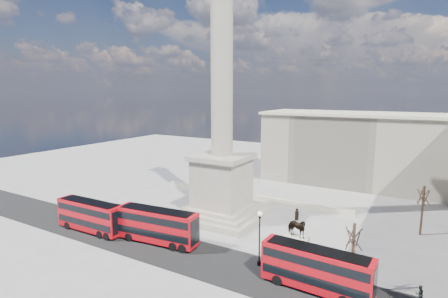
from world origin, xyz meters
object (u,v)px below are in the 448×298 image
red_bus_a (91,216)px  pedestrian_crossing (265,249)px  equestrian_statue (296,247)px  pedestrian_walking (272,256)px  pedestrian_standing (419,294)px  victorian_lamp (259,234)px  red_bus_b (158,226)px  nelsons_column (222,142)px  red_bus_c (317,269)px

red_bus_a → pedestrian_crossing: 27.13m
equestrian_statue → pedestrian_walking: bearing=-170.4°
equestrian_statue → pedestrian_standing: size_ratio=4.17×
victorian_lamp → red_bus_b: bearing=-175.2°
nelsons_column → pedestrian_crossing: size_ratio=26.84×
red_bus_a → nelsons_column: bearing=47.9°
pedestrian_standing → pedestrian_crossing: size_ratio=0.97×
victorian_lamp → pedestrian_crossing: 4.19m
red_bus_b → pedestrian_walking: bearing=3.2°
red_bus_b → red_bus_a: bearing=-176.2°
red_bus_c → pedestrian_crossing: size_ratio=6.40×
pedestrian_walking → pedestrian_standing: size_ratio=1.06×
nelsons_column → red_bus_b: bearing=-99.0°
nelsons_column → equestrian_statue: size_ratio=6.61×
red_bus_b → victorian_lamp: bearing=-0.9°
nelsons_column → equestrian_statue: bearing=-33.1°
red_bus_a → pedestrian_crossing: (26.42, 5.93, -1.58)m
nelsons_column → red_bus_b: (-2.24, -14.06, -10.32)m
pedestrian_walking → pedestrian_standing: bearing=-11.1°
red_bus_c → nelsons_column: bearing=146.9°
red_bus_a → victorian_lamp: bearing=5.8°
nelsons_column → pedestrian_walking: 21.78m
victorian_lamp → pedestrian_standing: victorian_lamp is taller
equestrian_statue → pedestrian_crossing: (-4.40, 0.93, -1.65)m
pedestrian_walking → pedestrian_crossing: (-1.57, 1.40, -0.03)m
red_bus_b → victorian_lamp: 15.27m
nelsons_column → pedestrian_walking: nelsons_column is taller
red_bus_a → equestrian_statue: 31.23m
nelsons_column → equestrian_statue: (16.94, -11.02, -10.34)m
nelsons_column → pedestrian_standing: 34.50m
red_bus_a → pedestrian_crossing: red_bus_a is taller
equestrian_statue → victorian_lamp: bearing=-156.4°
nelsons_column → red_bus_b: size_ratio=4.01×
red_bus_c → pedestrian_standing: (9.66, 3.33, -1.60)m
red_bus_a → red_bus_b: bearing=8.4°
equestrian_statue → pedestrian_standing: equestrian_statue is taller
red_bus_a → red_bus_b: (11.65, 1.96, 0.08)m
red_bus_c → equestrian_statue: equestrian_statue is taller
red_bus_c → equestrian_statue: bearing=136.3°
red_bus_c → pedestrian_crossing: 9.46m
victorian_lamp → equestrian_statue: bearing=23.6°
pedestrian_crossing → pedestrian_standing: bearing=-116.7°
nelsons_column → victorian_lamp: 20.19m
red_bus_c → equestrian_statue: (-3.63, 3.80, 0.07)m
equestrian_statue → nelsons_column: bearing=146.9°
victorian_lamp → pedestrian_walking: bearing=47.1°
pedestrian_crossing → victorian_lamp: bearing=165.7°
nelsons_column → pedestrian_crossing: nelsons_column is taller
pedestrian_standing → red_bus_a: bearing=-25.5°
red_bus_a → red_bus_b: 11.82m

